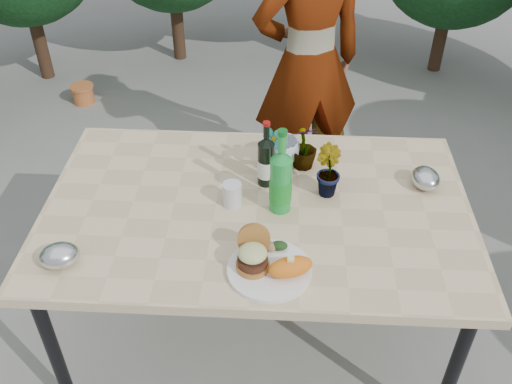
# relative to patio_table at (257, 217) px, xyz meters

# --- Properties ---
(ground) EXTENTS (80.00, 80.00, 0.00)m
(ground) POSITION_rel_patio_table_xyz_m (0.00, 0.00, -0.69)
(ground) COLOR slate
(ground) RESTS_ON ground
(patio_table) EXTENTS (1.60, 1.00, 0.75)m
(patio_table) POSITION_rel_patio_table_xyz_m (0.00, 0.00, 0.00)
(patio_table) COLOR #D4BB8D
(patio_table) RESTS_ON ground
(dinner_plate) EXTENTS (0.28, 0.28, 0.01)m
(dinner_plate) POSITION_rel_patio_table_xyz_m (0.06, -0.33, 0.06)
(dinner_plate) COLOR white
(dinner_plate) RESTS_ON patio_table
(burger_stack) EXTENTS (0.11, 0.16, 0.11)m
(burger_stack) POSITION_rel_patio_table_xyz_m (0.00, -0.31, 0.12)
(burger_stack) COLOR #B7722D
(burger_stack) RESTS_ON dinner_plate
(sweet_potato) EXTENTS (0.17, 0.12, 0.06)m
(sweet_potato) POSITION_rel_patio_table_xyz_m (0.13, -0.35, 0.10)
(sweet_potato) COLOR orange
(sweet_potato) RESTS_ON dinner_plate
(grilled_veg) EXTENTS (0.08, 0.05, 0.03)m
(grilled_veg) POSITION_rel_patio_table_xyz_m (0.08, -0.24, 0.09)
(grilled_veg) COLOR olive
(grilled_veg) RESTS_ON dinner_plate
(wine_bottle) EXTENTS (0.07, 0.07, 0.28)m
(wine_bottle) POSITION_rel_patio_table_xyz_m (0.03, 0.14, 0.16)
(wine_bottle) COLOR black
(wine_bottle) RESTS_ON patio_table
(sparkling_water) EXTENTS (0.08, 0.08, 0.34)m
(sparkling_water) POSITION_rel_patio_table_xyz_m (0.09, -0.01, 0.18)
(sparkling_water) COLOR #1A9335
(sparkling_water) RESTS_ON patio_table
(plastic_cup) EXTENTS (0.07, 0.07, 0.09)m
(plastic_cup) POSITION_rel_patio_table_xyz_m (-0.09, 0.00, 0.10)
(plastic_cup) COLOR silver
(plastic_cup) RESTS_ON patio_table
(seedling_left) EXTENTS (0.12, 0.13, 0.20)m
(seedling_left) POSITION_rel_patio_table_xyz_m (0.05, 0.22, 0.16)
(seedling_left) COLOR #20501B
(seedling_left) RESTS_ON patio_table
(seedling_mid) EXTENTS (0.13, 0.14, 0.20)m
(seedling_mid) POSITION_rel_patio_table_xyz_m (0.26, 0.10, 0.16)
(seedling_mid) COLOR #29571E
(seedling_mid) RESTS_ON patio_table
(seedling_right) EXTENTS (0.14, 0.14, 0.19)m
(seedling_right) POSITION_rel_patio_table_xyz_m (0.17, 0.26, 0.15)
(seedling_right) COLOR #285D20
(seedling_right) RESTS_ON patio_table
(blue_bowl) EXTENTS (0.14, 0.14, 0.11)m
(blue_bowl) POSITION_rel_patio_table_xyz_m (0.09, 0.28, 0.11)
(blue_bowl) COLOR silver
(blue_bowl) RESTS_ON patio_table
(foil_packet_left) EXTENTS (0.16, 0.14, 0.08)m
(foil_packet_left) POSITION_rel_patio_table_xyz_m (-0.64, -0.34, 0.10)
(foil_packet_left) COLOR #B8BABF
(foil_packet_left) RESTS_ON patio_table
(foil_packet_right) EXTENTS (0.13, 0.15, 0.08)m
(foil_packet_right) POSITION_rel_patio_table_xyz_m (0.64, 0.15, 0.10)
(foil_packet_right) COLOR #B7BABE
(foil_packet_right) RESTS_ON patio_table
(person) EXTENTS (0.69, 0.57, 1.63)m
(person) POSITION_rel_patio_table_xyz_m (0.20, 1.06, 0.12)
(person) COLOR #97644B
(person) RESTS_ON ground
(terracotta_pot) EXTENTS (0.17, 0.17, 0.14)m
(terracotta_pot) POSITION_rel_patio_table_xyz_m (-1.39, 2.01, -0.62)
(terracotta_pot) COLOR #BF6631
(terracotta_pot) RESTS_ON ground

